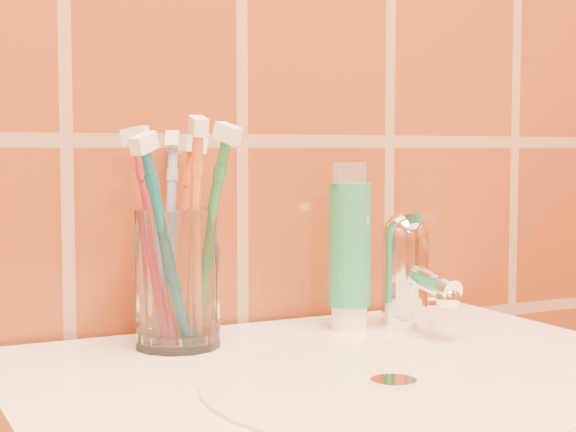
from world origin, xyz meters
TOP-DOWN VIEW (x-y plane):
  - glass_tumbler at (-0.10, 1.12)m, footprint 0.10×0.10m
  - toothpaste_tube at (0.08, 1.11)m, footprint 0.05×0.04m
  - faucet at (0.14, 1.09)m, footprint 0.05×0.11m
  - toothbrush_0 at (-0.09, 1.13)m, footprint 0.07×0.06m
  - toothbrush_1 at (-0.08, 1.09)m, footprint 0.09×0.14m
  - toothbrush_2 at (-0.12, 1.12)m, footprint 0.10×0.10m
  - toothbrush_3 at (-0.12, 1.09)m, footprint 0.13×0.12m
  - toothbrush_4 at (-0.09, 1.09)m, footprint 0.04×0.12m
  - toothbrush_5 at (-0.10, 1.15)m, footprint 0.11×0.16m

SIDE VIEW (x-z plane):
  - faucet at x=0.14m, z-range 0.85..0.97m
  - glass_tumbler at x=-0.10m, z-range 0.85..0.98m
  - toothpaste_tube at x=0.08m, z-range 0.84..1.01m
  - toothbrush_0 at x=-0.09m, z-range 0.84..1.05m
  - toothbrush_3 at x=-0.12m, z-range 0.84..1.05m
  - toothbrush_5 at x=-0.10m, z-range 0.84..1.06m
  - toothbrush_2 at x=-0.12m, z-range 0.84..1.06m
  - toothbrush_1 at x=-0.08m, z-range 0.84..1.06m
  - toothbrush_4 at x=-0.09m, z-range 0.84..1.07m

